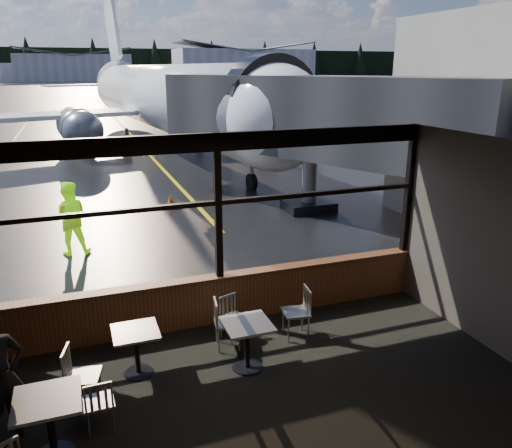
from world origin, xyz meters
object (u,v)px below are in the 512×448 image
jet_bridge (285,139)px  airliner (164,53)px  chair_near_e (296,313)px  chair_near_w (227,324)px  chair_mid_s (99,403)px  chair_near_n (234,319)px  chair_mid_w (83,377)px  cafe_table_mid (137,352)px  cafe_table_near (247,346)px  ground_crew (69,218)px  cone_nose (170,202)px  cafe_table_left (51,428)px

jet_bridge → airliner: bearing=92.3°
chair_near_e → chair_near_w: chair_near_e is taller
chair_near_e → chair_mid_s: size_ratio=1.16×
chair_near_n → chair_mid_s: (-2.32, -1.56, -0.00)m
chair_mid_w → cafe_table_mid: bearing=136.9°
airliner → cafe_table_mid: (-4.63, -22.57, -4.92)m
cafe_table_near → chair_near_w: chair_near_w is taller
cafe_table_near → chair_near_n: 0.91m
cafe_table_near → chair_mid_s: 2.35m
ground_crew → chair_near_w: bearing=116.0°
chair_near_e → ground_crew: bearing=40.0°
cafe_table_mid → chair_near_w: size_ratio=0.85×
cafe_table_mid → cone_nose: cafe_table_mid is taller
cafe_table_mid → cafe_table_left: 1.84m
chair_near_w → chair_mid_w: bearing=-62.1°
chair_near_n → cone_nose: (0.53, 8.75, -0.16)m
jet_bridge → chair_mid_w: bearing=-130.0°
chair_near_w → cone_nose: (0.70, 8.96, -0.21)m
jet_bridge → cafe_table_left: 10.56m
jet_bridge → chair_near_e: 7.25m
jet_bridge → chair_mid_s: bearing=-127.1°
chair_near_n → airliner: bearing=-117.1°
cafe_table_near → jet_bridge: bearing=63.0°
cafe_table_left → cone_nose: cafe_table_left is taller
cafe_table_left → chair_mid_w: 0.97m
chair_near_w → cafe_table_mid: bearing=-71.0°
cafe_table_mid → chair_mid_w: (-0.79, -0.53, 0.09)m
chair_mid_w → cone_nose: 10.22m
ground_crew → chair_mid_w: bearing=93.7°
chair_mid_s → chair_near_e: bearing=19.1°
airliner → chair_near_e: bearing=-100.4°
airliner → cafe_table_left: (-5.81, -23.98, -4.87)m
chair_near_e → chair_near_w: (-1.22, 0.07, -0.02)m
cone_nose → chair_mid_s: bearing=-105.4°
jet_bridge → cafe_table_mid: 8.78m
cone_nose → cafe_table_near: bearing=-93.5°
cafe_table_mid → chair_mid_w: size_ratio=0.81×
airliner → chair_near_w: (-3.10, -22.29, -4.85)m
airliner → cafe_table_mid: size_ratio=46.16×
chair_near_e → chair_near_w: 1.22m
chair_near_e → ground_crew: (-3.64, 5.71, 0.47)m
chair_near_w → chair_near_n: size_ratio=1.11×
airliner → cafe_table_left: 25.15m
jet_bridge → cafe_table_near: (-3.63, -7.11, -2.14)m
chair_near_n → cafe_table_mid: bearing=-3.7°
cafe_table_left → chair_mid_s: (0.56, 0.34, -0.02)m
jet_bridge → chair_mid_w: size_ratio=12.59×
cafe_table_left → cone_nose: 11.18m
airliner → cafe_table_near: bearing=-103.0°
cafe_table_left → chair_mid_s: size_ratio=1.05×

